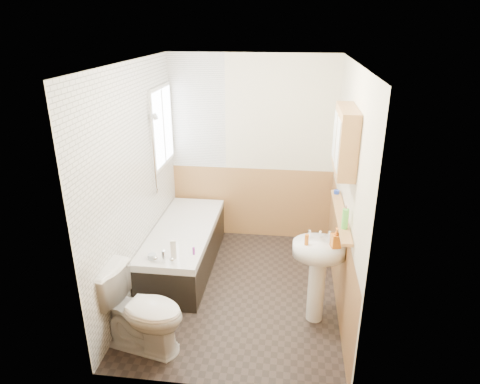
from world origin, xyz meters
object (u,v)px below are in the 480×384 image
object	(u,v)px
sink	(318,265)
medicine_cabinet	(345,140)
toilet	(142,311)
bathtub	(184,246)
pine_shelf	(341,215)

from	to	relation	value
sink	medicine_cabinet	xyz separation A→B (m)	(0.17, 0.19, 1.22)
toilet	sink	world-z (taller)	sink
sink	medicine_cabinet	distance (m)	1.25
toilet	bathtub	bearing A→B (deg)	11.29
toilet	pine_shelf	world-z (taller)	pine_shelf
medicine_cabinet	toilet	bearing A→B (deg)	-155.59
bathtub	medicine_cabinet	world-z (taller)	medicine_cabinet
toilet	sink	bearing A→B (deg)	-56.57
bathtub	toilet	distance (m)	1.44
pine_shelf	medicine_cabinet	world-z (taller)	medicine_cabinet
bathtub	sink	distance (m)	1.81
sink	toilet	bearing A→B (deg)	-152.26
sink	pine_shelf	bearing A→B (deg)	54.82
bathtub	pine_shelf	world-z (taller)	pine_shelf
toilet	sink	xyz separation A→B (m)	(1.60, 0.61, 0.23)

